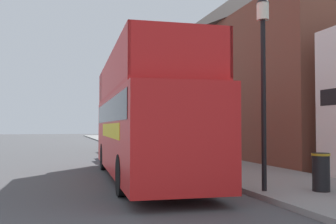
{
  "coord_description": "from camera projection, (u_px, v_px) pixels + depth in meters",
  "views": [
    {
      "loc": [
        1.02,
        -4.15,
        1.82
      ],
      "look_at": [
        4.77,
        9.14,
        2.33
      ],
      "focal_mm": 42.0,
      "sensor_mm": 36.0,
      "label": 1
    }
  ],
  "objects": [
    {
      "name": "sidewalk",
      "position": [
        177.0,
        156.0,
        23.09
      ],
      "size": [
        3.92,
        108.0,
        0.14
      ],
      "color": "gray",
      "rests_on": "ground_plane"
    },
    {
      "name": "lamp_post_nearest",
      "position": [
        263.0,
        56.0,
        10.37
      ],
      "size": [
        0.35,
        0.35,
        5.17
      ],
      "color": "black",
      "rests_on": "sidewalk"
    },
    {
      "name": "litter_bin",
      "position": [
        321.0,
        171.0,
        10.18
      ],
      "size": [
        0.48,
        0.48,
        0.99
      ],
      "color": "black",
      "rests_on": "sidewalk"
    },
    {
      "name": "brick_terrace_rear",
      "position": [
        240.0,
        72.0,
        26.31
      ],
      "size": [
        6.0,
        22.3,
        10.88
      ],
      "color": "brown",
      "rests_on": "ground_plane"
    },
    {
      "name": "lamp_post_second",
      "position": [
        168.0,
        94.0,
        19.53
      ],
      "size": [
        0.35,
        0.35,
        4.82
      ],
      "color": "black",
      "rests_on": "sidewalk"
    },
    {
      "name": "ground_plane",
      "position": [
        39.0,
        156.0,
        23.84
      ],
      "size": [
        144.0,
        144.0,
        0.0
      ],
      "primitive_type": "plane",
      "color": "#4C4C4F"
    },
    {
      "name": "parked_car_ahead_of_bus",
      "position": [
        127.0,
        147.0,
        21.46
      ],
      "size": [
        1.92,
        4.2,
        1.46
      ],
      "rotation": [
        0.0,
        0.0,
        0.02
      ],
      "color": "navy",
      "rests_on": "ground_plane"
    },
    {
      "name": "tour_bus",
      "position": [
        143.0,
        126.0,
        13.67
      ],
      "size": [
        2.88,
        10.87,
        4.14
      ],
      "rotation": [
        0.0,
        0.0,
        -0.04
      ],
      "color": "red",
      "rests_on": "ground_plane"
    }
  ]
}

